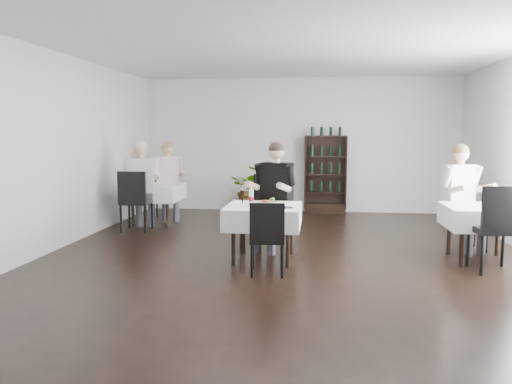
# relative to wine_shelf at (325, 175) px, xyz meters

# --- Properties ---
(room_shell) EXTENTS (9.00, 9.00, 9.00)m
(room_shell) POSITION_rel_wine_shelf_xyz_m (-0.60, -4.31, 0.65)
(room_shell) COLOR black
(room_shell) RESTS_ON ground
(wine_shelf) EXTENTS (0.90, 0.28, 1.75)m
(wine_shelf) POSITION_rel_wine_shelf_xyz_m (0.00, 0.00, 0.00)
(wine_shelf) COLOR black
(wine_shelf) RESTS_ON ground
(main_table) EXTENTS (1.03, 1.03, 0.77)m
(main_table) POSITION_rel_wine_shelf_xyz_m (-0.90, -4.31, -0.23)
(main_table) COLOR black
(main_table) RESTS_ON ground
(left_table) EXTENTS (0.98, 0.98, 0.77)m
(left_table) POSITION_rel_wine_shelf_xyz_m (-3.30, -1.81, -0.23)
(left_table) COLOR black
(left_table) RESTS_ON ground
(right_table) EXTENTS (0.98, 0.98, 0.77)m
(right_table) POSITION_rel_wine_shelf_xyz_m (2.10, -4.01, -0.23)
(right_table) COLOR black
(right_table) RESTS_ON ground
(potted_tree) EXTENTS (1.02, 0.90, 1.06)m
(potted_tree) POSITION_rel_wine_shelf_xyz_m (-1.60, -0.15, -0.32)
(potted_tree) COLOR #2C5A1F
(potted_tree) RESTS_ON ground
(main_chair_far) EXTENTS (0.65, 0.65, 1.14)m
(main_chair_far) POSITION_rel_wine_shelf_xyz_m (-0.93, -3.68, -0.20)
(main_chair_far) COLOR black
(main_chair_far) RESTS_ON ground
(main_chair_near) EXTENTS (0.46, 0.47, 0.93)m
(main_chair_near) POSITION_rel_wine_shelf_xyz_m (-0.77, -5.11, -0.31)
(main_chair_near) COLOR black
(main_chair_near) RESTS_ON ground
(left_chair_far) EXTENTS (0.58, 0.58, 1.09)m
(left_chair_far) POSITION_rel_wine_shelf_xyz_m (-3.31, -1.10, -0.22)
(left_chair_far) COLOR black
(left_chair_far) RESTS_ON ground
(left_chair_near) EXTENTS (0.52, 0.53, 1.10)m
(left_chair_near) POSITION_rel_wine_shelf_xyz_m (-3.42, -2.61, -0.22)
(left_chair_near) COLOR black
(left_chair_near) RESTS_ON ground
(right_chair_far) EXTENTS (0.52, 0.52, 0.99)m
(right_chair_far) POSITION_rel_wine_shelf_xyz_m (2.11, -3.23, -0.28)
(right_chair_far) COLOR black
(right_chair_far) RESTS_ON ground
(right_chair_near) EXTENTS (0.55, 0.56, 1.13)m
(right_chair_near) POSITION_rel_wine_shelf_xyz_m (2.10, -4.62, -0.20)
(right_chair_near) COLOR black
(right_chair_near) RESTS_ON ground
(diner_main) EXTENTS (0.72, 0.76, 1.64)m
(diner_main) POSITION_rel_wine_shelf_xyz_m (-0.81, -3.68, 0.11)
(diner_main) COLOR #43434B
(diner_main) RESTS_ON ground
(diner_left_far) EXTENTS (0.72, 0.75, 1.61)m
(diner_left_far) POSITION_rel_wine_shelf_xyz_m (-3.21, -1.28, 0.08)
(diner_left_far) COLOR #43434B
(diner_left_far) RESTS_ON ground
(diner_left_near) EXTENTS (0.67, 0.71, 1.64)m
(diner_left_near) POSITION_rel_wine_shelf_xyz_m (-3.35, -2.40, 0.11)
(diner_left_near) COLOR #43434B
(diner_left_near) RESTS_ON ground
(diner_right_far) EXTENTS (0.72, 0.76, 1.61)m
(diner_right_far) POSITION_rel_wine_shelf_xyz_m (2.00, -3.38, 0.09)
(diner_right_far) COLOR #43434B
(diner_right_far) RESTS_ON ground
(plate_far) EXTENTS (0.32, 0.32, 0.08)m
(plate_far) POSITION_rel_wine_shelf_xyz_m (-0.85, -4.05, -0.06)
(plate_far) COLOR white
(plate_far) RESTS_ON main_table
(plate_near) EXTENTS (0.29, 0.29, 0.07)m
(plate_near) POSITION_rel_wine_shelf_xyz_m (-0.87, -4.52, -0.06)
(plate_near) COLOR white
(plate_near) RESTS_ON main_table
(pilsner_dark) EXTENTS (0.06, 0.06, 0.27)m
(pilsner_dark) POSITION_rel_wine_shelf_xyz_m (-1.19, -4.37, 0.03)
(pilsner_dark) COLOR black
(pilsner_dark) RESTS_ON main_table
(pilsner_lager) EXTENTS (0.06, 0.06, 0.26)m
(pilsner_lager) POSITION_rel_wine_shelf_xyz_m (-1.08, -4.18, 0.03)
(pilsner_lager) COLOR gold
(pilsner_lager) RESTS_ON main_table
(coke_bottle) EXTENTS (0.07, 0.07, 0.28)m
(coke_bottle) POSITION_rel_wine_shelf_xyz_m (-1.07, -4.35, 0.04)
(coke_bottle) COLOR silver
(coke_bottle) RESTS_ON main_table
(napkin_cutlery) EXTENTS (0.23, 0.21, 0.02)m
(napkin_cutlery) POSITION_rel_wine_shelf_xyz_m (-0.58, -4.51, -0.07)
(napkin_cutlery) COLOR black
(napkin_cutlery) RESTS_ON main_table
(pepper_mill) EXTENTS (0.05, 0.05, 0.10)m
(pepper_mill) POSITION_rel_wine_shelf_xyz_m (2.23, -3.93, -0.03)
(pepper_mill) COLOR black
(pepper_mill) RESTS_ON right_table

